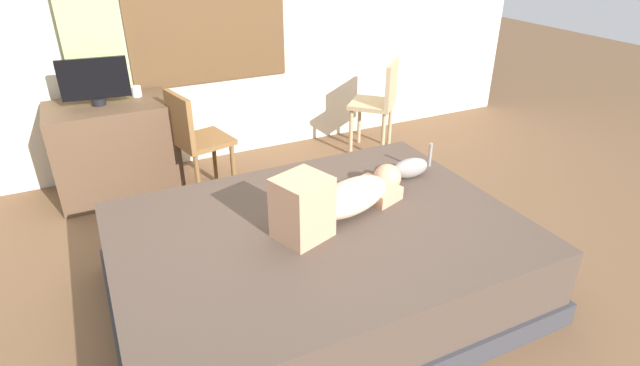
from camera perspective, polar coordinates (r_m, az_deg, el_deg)
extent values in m
plane|color=brown|center=(3.09, 1.36, -11.73)|extent=(16.00, 16.00, 0.00)
cube|color=brown|center=(4.45, -12.77, 19.54)|extent=(1.33, 0.02, 1.35)
cube|color=white|center=(4.45, -12.76, 19.53)|extent=(1.25, 0.02, 1.27)
cube|color=#38383D|center=(3.00, -0.05, -11.45)|extent=(2.25, 1.66, 0.14)
cube|color=#4C3D33|center=(2.85, -0.05, -7.74)|extent=(2.18, 1.61, 0.33)
ellipsoid|color=#CCB299|center=(2.88, 3.49, -1.57)|extent=(0.61, 0.43, 0.17)
sphere|color=tan|center=(3.11, 7.63, 0.61)|extent=(0.17, 0.17, 0.17)
cube|color=tan|center=(2.59, -2.02, -2.84)|extent=(0.33, 0.31, 0.34)
cube|color=tan|center=(3.05, 6.20, -0.87)|extent=(0.28, 0.33, 0.08)
ellipsoid|color=gray|center=(3.30, 10.16, 1.68)|extent=(0.26, 0.11, 0.13)
sphere|color=gray|center=(3.22, 7.90, 1.34)|extent=(0.08, 0.08, 0.08)
cylinder|color=gray|center=(3.36, 12.36, 3.14)|extent=(0.02, 0.02, 0.16)
cube|color=brown|center=(4.26, -22.12, 3.56)|extent=(0.90, 0.56, 0.74)
cylinder|color=black|center=(4.13, -23.77, 8.43)|extent=(0.10, 0.10, 0.05)
cube|color=black|center=(4.08, -24.23, 10.74)|extent=(0.48, 0.08, 0.30)
cylinder|color=white|center=(4.23, -20.08, 9.73)|extent=(0.07, 0.07, 0.08)
cylinder|color=brown|center=(4.26, -11.85, 2.85)|extent=(0.04, 0.04, 0.44)
cylinder|color=brown|center=(4.01, -9.78, 1.47)|extent=(0.04, 0.04, 0.44)
cylinder|color=brown|center=(4.15, -15.52, 1.70)|extent=(0.04, 0.04, 0.44)
cylinder|color=brown|center=(3.89, -13.62, 0.21)|extent=(0.04, 0.04, 0.44)
cube|color=brown|center=(3.98, -13.05, 4.70)|extent=(0.46, 0.46, 0.04)
cube|color=brown|center=(3.84, -15.63, 6.92)|extent=(0.13, 0.38, 0.38)
cylinder|color=tan|center=(4.70, 3.52, 5.78)|extent=(0.04, 0.04, 0.44)
cylinder|color=tan|center=(4.97, 4.47, 6.99)|extent=(0.04, 0.04, 0.44)
cylinder|color=tan|center=(4.64, 7.16, 5.30)|extent=(0.04, 0.04, 0.44)
cylinder|color=tan|center=(4.91, 7.92, 6.55)|extent=(0.04, 0.04, 0.44)
cube|color=tan|center=(4.72, 5.90, 8.89)|extent=(0.54, 0.54, 0.04)
cube|color=tan|center=(4.63, 8.12, 11.10)|extent=(0.30, 0.30, 0.38)
cube|color=#ADCC75|center=(4.29, -24.73, 16.45)|extent=(0.44, 0.06, 2.61)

